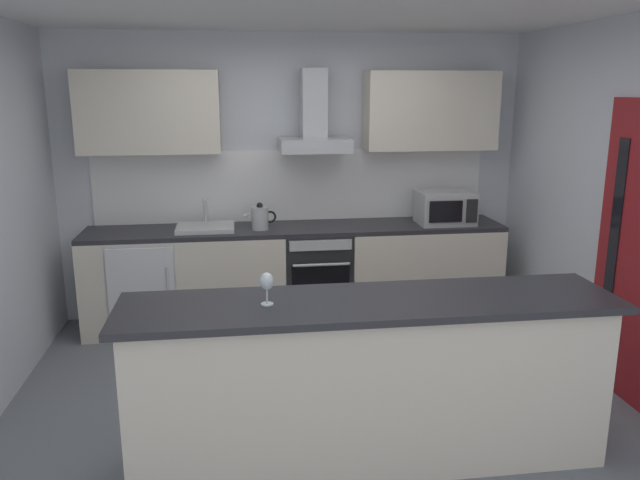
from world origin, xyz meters
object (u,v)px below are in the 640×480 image
at_px(oven, 316,274).
at_px(range_hood, 314,126).
at_px(wine_glass, 267,283).
at_px(refrigerator, 146,285).
at_px(sink, 205,227).
at_px(kettle, 260,218).
at_px(microwave, 445,208).

distance_m(oven, range_hood, 1.33).
xyz_separation_m(range_hood, wine_glass, (-0.56, -2.38, -0.68)).
bearing_deg(range_hood, wine_glass, -103.35).
xyz_separation_m(oven, refrigerator, (-1.52, -0.00, -0.03)).
height_order(sink, kettle, sink).
bearing_deg(sink, wine_glass, -79.57).
xyz_separation_m(sink, range_hood, (0.98, 0.12, 0.86)).
height_order(oven, kettle, kettle).
distance_m(refrigerator, range_hood, 2.04).
bearing_deg(microwave, range_hood, 172.45).
bearing_deg(microwave, refrigerator, 179.47).
bearing_deg(oven, microwave, -1.35).
bearing_deg(microwave, sink, 178.97).
bearing_deg(range_hood, kettle, -162.02).
xyz_separation_m(refrigerator, microwave, (2.71, -0.03, 0.62)).
xyz_separation_m(refrigerator, range_hood, (1.52, 0.13, 1.36)).
relative_size(refrigerator, microwave, 1.70).
xyz_separation_m(microwave, kettle, (-1.69, -0.01, -0.04)).
height_order(oven, sink, sink).
xyz_separation_m(kettle, range_hood, (0.50, 0.16, 0.78)).
distance_m(refrigerator, sink, 0.74).
distance_m(refrigerator, kettle, 1.17).
relative_size(microwave, sink, 1.00).
relative_size(sink, kettle, 1.73).
height_order(sink, wine_glass, sink).
xyz_separation_m(microwave, sink, (-2.17, 0.04, -0.12)).
height_order(refrigerator, range_hood, range_hood).
relative_size(range_hood, wine_glass, 4.05).
height_order(refrigerator, wine_glass, wine_glass).
height_order(microwave, range_hood, range_hood).
relative_size(oven, kettle, 2.77).
bearing_deg(oven, wine_glass, -104.09).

